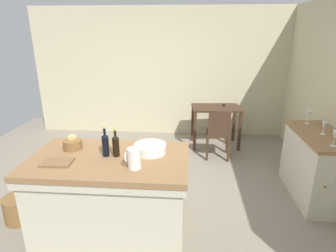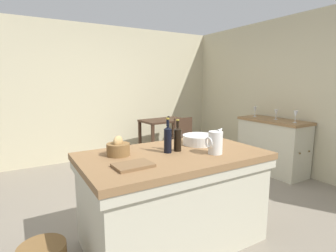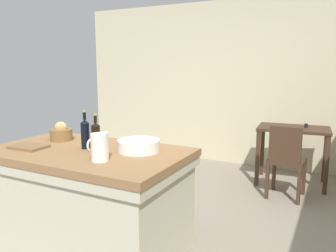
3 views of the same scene
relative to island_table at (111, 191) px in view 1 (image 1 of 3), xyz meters
name	(u,v)px [view 1 (image 1 of 3)]	position (x,y,z in m)	size (l,w,h in m)	color
ground_plane	(143,197)	(0.24, 0.61, -0.47)	(6.76, 6.76, 0.00)	gray
wall_back	(161,73)	(0.24, 3.21, 0.83)	(5.32, 0.12, 2.60)	beige
island_table	(111,191)	(0.00, 0.00, 0.00)	(1.67, 0.99, 0.88)	olive
side_cabinet	(314,166)	(2.50, 0.84, -0.02)	(0.52, 1.17, 0.91)	olive
writing_desk	(216,113)	(1.34, 2.52, 0.17)	(0.94, 0.63, 0.83)	#3D281C
wooden_chair	(218,132)	(1.34, 1.94, 0.01)	(0.42, 0.42, 0.90)	#3D281C
pitcher	(134,158)	(0.32, -0.22, 0.51)	(0.17, 0.13, 0.25)	white
wash_bowl	(150,148)	(0.42, 0.16, 0.45)	(0.35, 0.35, 0.10)	white
bread_basket	(73,144)	(-0.46, 0.18, 0.47)	(0.21, 0.21, 0.18)	brown
cutting_board	(57,162)	(-0.48, -0.18, 0.42)	(0.29, 0.21, 0.02)	brown
wine_bottle_dark	(116,145)	(0.07, 0.04, 0.53)	(0.07, 0.07, 0.30)	black
wine_bottle_amber	(105,144)	(-0.04, 0.04, 0.54)	(0.07, 0.07, 0.32)	black
wine_glass_far_left	(335,135)	(2.47, 0.44, 0.56)	(0.07, 0.07, 0.19)	white
wine_glass_left	(324,126)	(2.52, 0.82, 0.54)	(0.07, 0.07, 0.17)	white
wine_glass_middle	(309,115)	(2.49, 1.24, 0.55)	(0.07, 0.07, 0.18)	white
wicker_hamper	(20,208)	(-1.14, 0.04, -0.32)	(0.35, 0.35, 0.30)	brown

